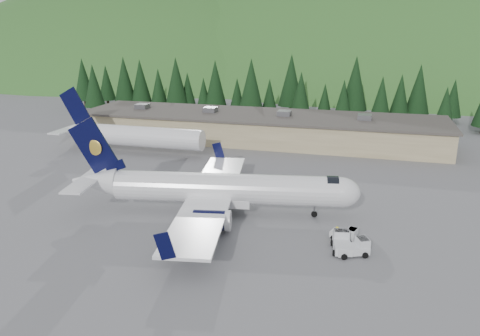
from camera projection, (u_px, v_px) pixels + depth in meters
name	position (u px, v px, depth m)	size (l,w,h in m)	color
ground	(227.00, 214.00, 56.48)	(600.00, 600.00, 0.00)	slate
airliner	(218.00, 189.00, 55.68)	(34.74, 32.76, 11.55)	white
second_airliner	(128.00, 135.00, 82.13)	(27.50, 11.00, 10.05)	white
baggage_tug_a	(355.00, 248.00, 46.16)	(3.60, 2.91, 1.72)	silver
baggage_tug_b	(346.00, 234.00, 49.36)	(2.99, 2.28, 1.44)	silver
baggage_tug_c	(342.00, 242.00, 47.18)	(2.48, 3.57, 1.78)	silver
terminal_building	(259.00, 127.00, 92.02)	(71.00, 17.00, 6.10)	#9B8A62
ramp_worker	(336.00, 235.00, 48.63)	(0.68, 0.44, 1.85)	#FDEB03
tree_line	(273.00, 87.00, 114.28)	(114.48, 18.49, 14.29)	black
hills	(430.00, 223.00, 258.30)	(614.00, 330.00, 300.00)	#214E18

